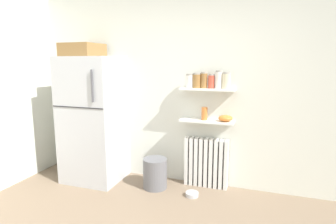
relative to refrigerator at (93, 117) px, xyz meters
name	(u,v)px	position (x,y,z in m)	size (l,w,h in m)	color
back_wall	(188,89)	(1.26, 0.39, 0.39)	(7.04, 0.10, 2.60)	silver
refrigerator	(93,117)	(0.00, 0.00, 0.00)	(0.77, 0.71, 1.91)	#B7BABF
radiator	(206,163)	(1.56, 0.26, -0.57)	(0.58, 0.12, 0.66)	white
wall_shelf_lower	(207,121)	(1.56, 0.23, 0.00)	(0.70, 0.22, 0.03)	white
wall_shelf_upper	(208,89)	(1.56, 0.23, 0.42)	(0.70, 0.22, 0.03)	white
storage_jar_0	(190,81)	(1.33, 0.23, 0.52)	(0.11, 0.11, 0.18)	silver
storage_jar_1	(197,81)	(1.42, 0.23, 0.52)	(0.11, 0.11, 0.19)	olive
storage_jar_2	(204,80)	(1.51, 0.23, 0.53)	(0.08, 0.08, 0.21)	olive
storage_jar_3	(211,81)	(1.61, 0.23, 0.52)	(0.08, 0.08, 0.18)	#C64C38
storage_jar_4	(219,80)	(1.70, 0.23, 0.54)	(0.09, 0.09, 0.23)	silver
storage_jar_5	(226,81)	(1.79, 0.23, 0.53)	(0.11, 0.11, 0.20)	beige
vase	(204,114)	(1.53, 0.23, 0.10)	(0.08, 0.08, 0.17)	#CC7033
shelf_bowl	(225,118)	(1.80, 0.23, 0.05)	(0.18, 0.18, 0.08)	orange
trash_bin	(155,173)	(0.93, -0.01, -0.70)	(0.32, 0.32, 0.40)	slate
pet_food_bowl	(192,194)	(1.46, -0.09, -0.88)	(0.16, 0.16, 0.05)	#B7B7BC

